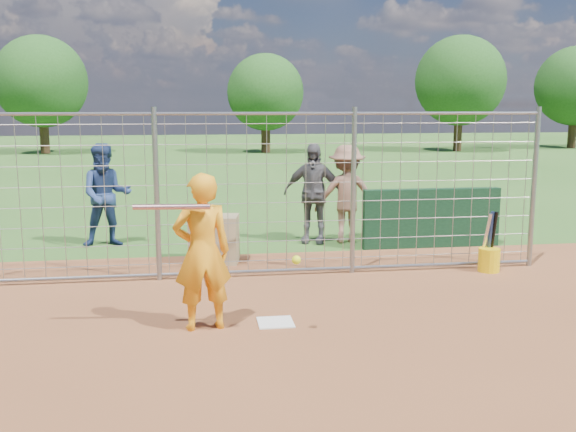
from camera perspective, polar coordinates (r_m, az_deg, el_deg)
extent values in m
plane|color=#2D591E|center=(8.11, -1.30, -9.05)|extent=(100.00, 100.00, 0.00)
cube|color=silver|center=(7.92, -1.12, -9.45)|extent=(0.43, 0.43, 0.02)
cube|color=#11381E|center=(12.20, 12.62, -0.19)|extent=(2.60, 0.20, 1.10)
imported|color=#FF9F16|center=(7.55, -7.63, -3.21)|extent=(0.74, 0.55, 1.87)
imported|color=navy|center=(12.42, -15.86, 1.79)|extent=(1.02, 0.84, 1.93)
imported|color=#4F4F53|center=(12.27, 2.21, 2.03)|extent=(1.21, 0.81, 1.92)
imported|color=brown|center=(12.33, 5.22, 1.96)|extent=(1.29, 0.83, 1.88)
cube|color=tan|center=(10.86, -6.58, -2.05)|extent=(0.88, 0.68, 0.80)
cylinder|color=silver|center=(7.28, -10.30, 0.81)|extent=(0.86, 0.15, 0.06)
sphere|color=#D9F319|center=(7.23, 0.75, -3.92)|extent=(0.10, 0.10, 0.10)
cylinder|color=yellow|center=(10.72, 17.43, -3.75)|extent=(0.34, 0.34, 0.38)
cylinder|color=silver|center=(10.66, 17.18, -1.82)|extent=(0.06, 0.32, 0.83)
cylinder|color=navy|center=(10.69, 17.51, -1.81)|extent=(0.07, 0.18, 0.85)
cylinder|color=black|center=(10.72, 17.76, -1.80)|extent=(0.06, 0.22, 0.85)
cylinder|color=gray|center=(9.73, -11.59, 1.81)|extent=(0.08, 0.08, 2.60)
cylinder|color=gray|center=(10.01, 5.82, 2.18)|extent=(0.08, 0.08, 2.60)
cylinder|color=gray|center=(11.12, 21.01, 2.34)|extent=(0.08, 0.08, 2.60)
cylinder|color=gray|center=(9.66, -2.82, 9.09)|extent=(9.00, 0.05, 0.05)
cylinder|color=gray|center=(9.99, -2.70, -4.92)|extent=(9.00, 0.05, 0.05)
cube|color=gray|center=(9.76, -2.76, 1.73)|extent=(9.00, 0.02, 2.50)
cylinder|color=#3F2B19|center=(37.52, -20.86, 7.14)|extent=(0.50, 0.50, 2.52)
sphere|color=#26561E|center=(37.52, -21.11, 11.09)|extent=(4.90, 4.90, 4.90)
cylinder|color=#3F2B19|center=(35.87, -2.00, 7.39)|extent=(0.50, 0.50, 2.16)
sphere|color=#26561E|center=(35.84, -2.02, 10.94)|extent=(4.20, 4.20, 4.20)
cylinder|color=#3F2B19|center=(38.18, 14.88, 7.54)|extent=(0.50, 0.50, 2.59)
sphere|color=#26561E|center=(38.18, 15.06, 11.54)|extent=(5.04, 5.04, 5.04)
cylinder|color=#3F2B19|center=(43.22, 23.96, 7.17)|extent=(0.50, 0.50, 2.45)
sphere|color=#26561E|center=(43.22, 24.20, 10.50)|extent=(4.76, 4.76, 4.76)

